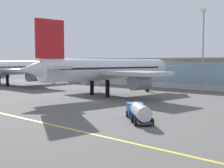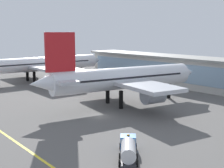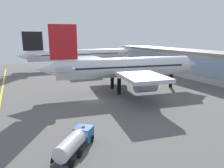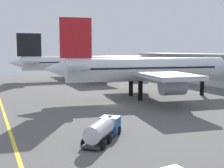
# 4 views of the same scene
# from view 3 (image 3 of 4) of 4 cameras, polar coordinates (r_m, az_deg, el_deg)

# --- Properties ---
(ground_plane) EXTENTS (180.00, 180.00, 0.00)m
(ground_plane) POSITION_cam_3_polar(r_m,az_deg,el_deg) (54.79, -5.12, -4.61)
(ground_plane) COLOR #5B5956
(airliner_near_left) EXTENTS (48.27, 60.12, 18.56)m
(airliner_near_left) POSITION_cam_3_polar(r_m,az_deg,el_deg) (111.77, -9.19, 7.80)
(airliner_near_left) COLOR black
(airliner_near_left) RESTS_ON ground
(airliner_near_right) EXTENTS (39.35, 51.21, 19.57)m
(airliner_near_right) POSITION_cam_3_polar(r_m,az_deg,el_deg) (63.39, 3.60, 4.47)
(airliner_near_right) COLOR black
(airliner_near_right) RESTS_ON ground
(fuel_tanker_truck) EXTENTS (8.36, 7.83, 2.90)m
(fuel_tanker_truck) POSITION_cam_3_polar(r_m,az_deg,el_deg) (31.96, -9.98, -15.21)
(fuel_tanker_truck) COLOR black
(fuel_tanker_truck) RESTS_ON ground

